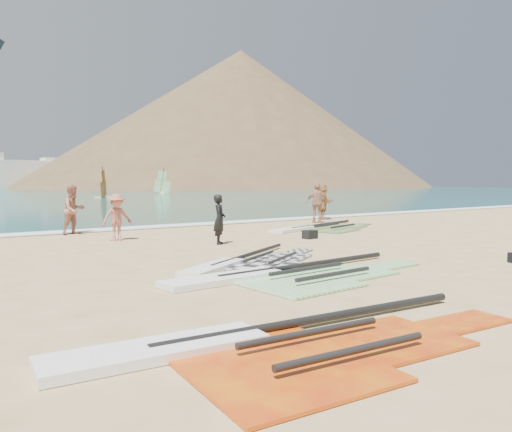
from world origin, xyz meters
TOP-DOWN VIEW (x-y plane):
  - ground at (0.00, 0.00)m, footprint 300.00×300.00m
  - surf_line at (0.00, 12.30)m, footprint 300.00×1.20m
  - headland_main at (85.00, 130.00)m, footprint 143.00×143.00m
  - headland_minor at (120.00, 140.00)m, footprint 70.00×70.00m
  - rig_grey at (-2.57, 1.85)m, footprint 5.16×3.61m
  - rig_green at (-2.90, 0.01)m, footprint 6.34×2.52m
  - rig_orange at (5.01, 7.40)m, footprint 6.28×3.43m
  - rig_red at (-5.89, -3.33)m, footprint 6.33×2.76m
  - gear_bag_near at (2.36, 5.09)m, footprint 0.51×0.39m
  - person_wetsuit at (-1.03, 5.69)m, footprint 0.65×0.70m
  - beachgoer_left at (-3.96, 11.50)m, footprint 1.10×0.96m
  - beachgoer_mid at (-3.36, 8.57)m, footprint 1.05×0.62m
  - beachgoer_back at (7.16, 9.84)m, footprint 1.20×1.08m
  - beachgoer_right at (8.94, 11.31)m, footprint 1.24×1.83m
  - windsurfer_centre at (11.38, 52.39)m, footprint 2.07×2.14m
  - windsurfer_right at (25.00, 64.55)m, footprint 2.42×2.28m

SIDE VIEW (x-z plane):
  - ground at x=0.00m, z-range 0.00..0.00m
  - surf_line at x=0.00m, z-range -0.02..0.02m
  - headland_main at x=85.00m, z-range -22.50..22.50m
  - headland_minor at x=120.00m, z-range -14.00..14.00m
  - rig_grey at x=-2.57m, z-range -0.05..0.15m
  - rig_orange at x=5.01m, z-range -0.05..0.15m
  - rig_red at x=-5.89m, z-range -0.05..0.15m
  - rig_green at x=-2.90m, z-range -0.05..0.15m
  - gear_bag_near at x=2.36m, z-range 0.00..0.31m
  - person_wetsuit at x=-1.03m, z-range 0.00..1.61m
  - beachgoer_mid at x=-3.36m, z-range 0.00..1.61m
  - beachgoer_right at x=8.94m, z-range 0.00..1.90m
  - beachgoer_left at x=-3.96m, z-range 0.00..1.90m
  - beachgoer_back at x=7.16m, z-range 0.00..1.96m
  - windsurfer_centre at x=11.38m, z-range -0.76..3.08m
  - windsurfer_right at x=25.00m, z-range -0.84..3.28m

